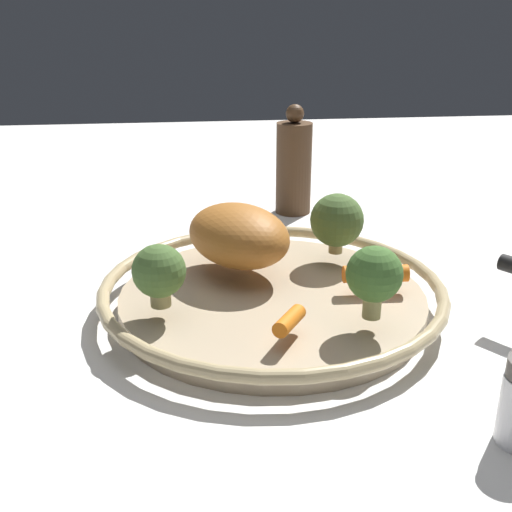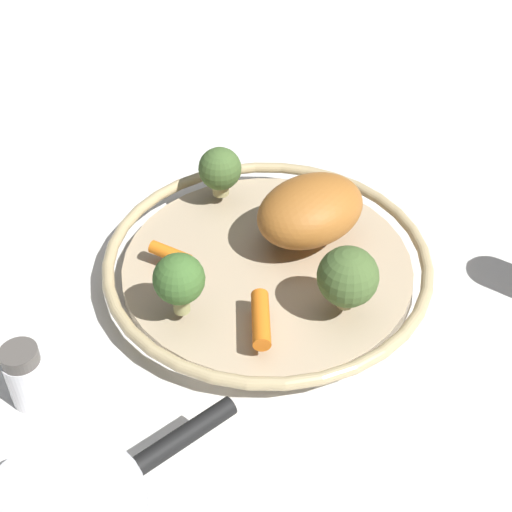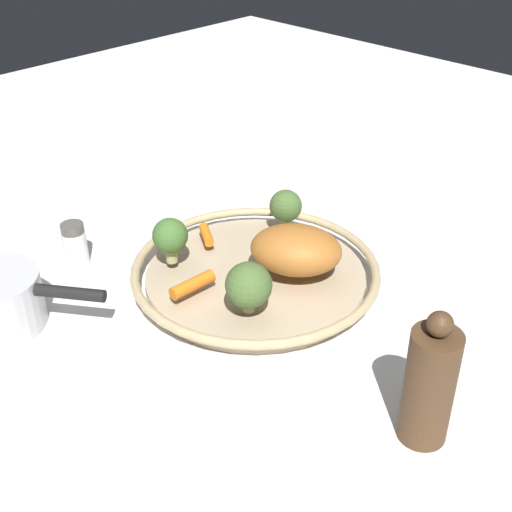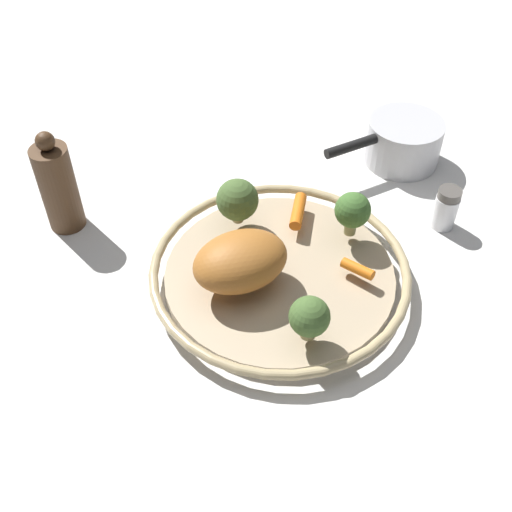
# 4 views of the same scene
# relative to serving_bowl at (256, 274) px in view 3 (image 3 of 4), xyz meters

# --- Properties ---
(ground_plane) EXTENTS (2.32, 2.32, 0.00)m
(ground_plane) POSITION_rel_serving_bowl_xyz_m (0.00, 0.00, -0.02)
(ground_plane) COLOR silver
(serving_bowl) EXTENTS (0.35, 0.35, 0.03)m
(serving_bowl) POSITION_rel_serving_bowl_xyz_m (0.00, 0.00, 0.00)
(serving_bowl) COLOR tan
(serving_bowl) RESTS_ON ground_plane
(roast_chicken_piece) EXTENTS (0.16, 0.15, 0.06)m
(roast_chicken_piece) POSITION_rel_serving_bowl_xyz_m (0.05, 0.03, 0.05)
(roast_chicken_piece) COLOR #AA6528
(roast_chicken_piece) RESTS_ON serving_bowl
(baby_carrot_center) EXTENTS (0.02, 0.07, 0.02)m
(baby_carrot_center) POSITION_rel_serving_bowl_xyz_m (-0.02, -0.10, 0.02)
(baby_carrot_center) COLOR orange
(baby_carrot_center) RESTS_ON serving_bowl
(baby_carrot_left) EXTENTS (0.05, 0.04, 0.02)m
(baby_carrot_left) POSITION_rel_serving_bowl_xyz_m (-0.10, -0.00, 0.02)
(baby_carrot_left) COLOR orange
(baby_carrot_left) RESTS_ON serving_bowl
(broccoli_floret_small) EXTENTS (0.06, 0.06, 0.07)m
(broccoli_floret_small) POSITION_rel_serving_bowl_xyz_m (0.07, -0.08, 0.05)
(broccoli_floret_small) COLOR tan
(broccoli_floret_small) RESTS_ON serving_bowl
(broccoli_floret_edge) EXTENTS (0.05, 0.05, 0.06)m
(broccoli_floret_edge) POSITION_rel_serving_bowl_xyz_m (-0.04, 0.11, 0.05)
(broccoli_floret_edge) COLOR tan
(broccoli_floret_edge) RESTS_ON serving_bowl
(broccoli_floret_large) EXTENTS (0.05, 0.05, 0.07)m
(broccoli_floret_large) POSITION_rel_serving_bowl_xyz_m (-0.09, -0.08, 0.06)
(broccoli_floret_large) COLOR tan
(broccoli_floret_large) RESTS_ON serving_bowl
(salt_shaker) EXTENTS (0.04, 0.04, 0.07)m
(salt_shaker) POSITION_rel_serving_bowl_xyz_m (-0.23, -0.15, 0.02)
(salt_shaker) COLOR white
(salt_shaker) RESTS_ON ground_plane
(pepper_mill) EXTENTS (0.05, 0.05, 0.16)m
(pepper_mill) POSITION_rel_serving_bowl_xyz_m (0.32, -0.08, 0.05)
(pepper_mill) COLOR #4C331E
(pepper_mill) RESTS_ON ground_plane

